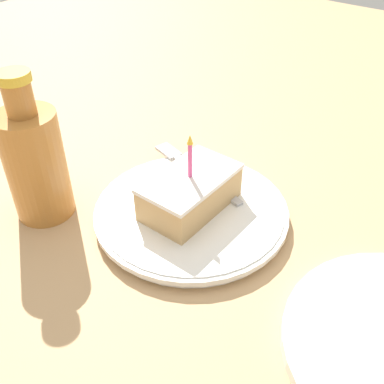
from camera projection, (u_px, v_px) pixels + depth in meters
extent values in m
cube|color=tan|center=(183.00, 224.00, 0.67)|extent=(2.40, 2.40, 0.04)
cylinder|color=white|center=(192.00, 212.00, 0.64)|extent=(0.26, 0.26, 0.02)
cylinder|color=white|center=(192.00, 210.00, 0.64)|extent=(0.27, 0.27, 0.01)
cube|color=tan|center=(191.00, 193.00, 0.62)|extent=(0.08, 0.14, 0.05)
cube|color=silver|center=(191.00, 178.00, 0.61)|extent=(0.08, 0.14, 0.01)
cylinder|color=#E04C8C|center=(191.00, 160.00, 0.59)|extent=(0.01, 0.01, 0.05)
cone|color=yellow|center=(191.00, 139.00, 0.57)|extent=(0.01, 0.01, 0.01)
cube|color=#B2B2B7|center=(206.00, 179.00, 0.68)|extent=(0.15, 0.05, 0.00)
cube|color=#B2B2B7|center=(168.00, 151.00, 0.75)|extent=(0.05, 0.03, 0.00)
cylinder|color=#B27233|center=(36.00, 166.00, 0.61)|extent=(0.08, 0.08, 0.16)
cylinder|color=#B27233|center=(19.00, 98.00, 0.55)|extent=(0.04, 0.04, 0.04)
cylinder|color=gold|center=(13.00, 77.00, 0.53)|extent=(0.04, 0.04, 0.01)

